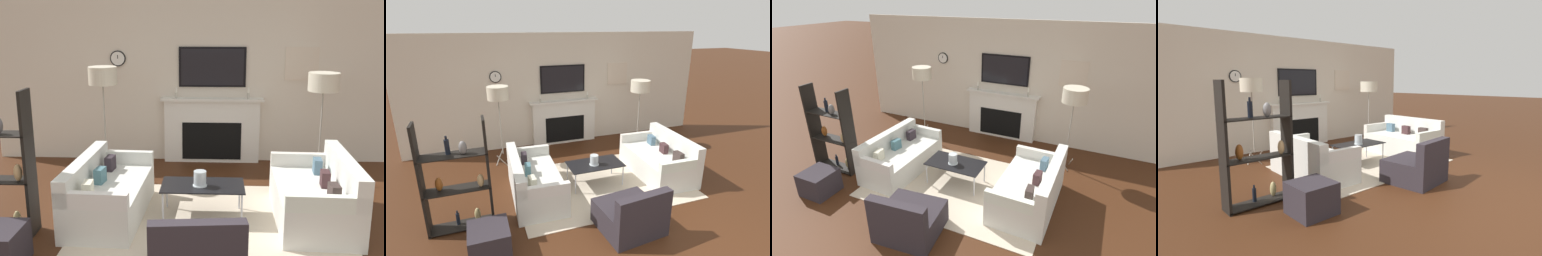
{
  "view_description": "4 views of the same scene",
  "coord_description": "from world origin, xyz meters",
  "views": [
    {
      "loc": [
        0.02,
        -2.42,
        2.4
      ],
      "look_at": [
        -0.25,
        3.26,
        1.01
      ],
      "focal_mm": 42.0,
      "sensor_mm": 36.0,
      "label": 1
    },
    {
      "loc": [
        -2.09,
        -1.89,
        2.86
      ],
      "look_at": [
        -0.22,
        3.35,
        0.94
      ],
      "focal_mm": 28.0,
      "sensor_mm": 36.0,
      "label": 2
    },
    {
      "loc": [
        2.0,
        -1.37,
        3.17
      ],
      "look_at": [
        -0.24,
        3.41,
        0.81
      ],
      "focal_mm": 28.0,
      "sensor_mm": 36.0,
      "label": 3
    },
    {
      "loc": [
        -4.12,
        -1.46,
        1.65
      ],
      "look_at": [
        -0.18,
        2.92,
        0.72
      ],
      "focal_mm": 28.0,
      "sensor_mm": 36.0,
      "label": 4
    }
  ],
  "objects": [
    {
      "name": "armchair",
      "position": [
        -0.13,
        1.34,
        0.24
      ],
      "size": [
        0.92,
        0.88,
        0.74
      ],
      "color": "#2A252A",
      "rests_on": "ground_plane"
    },
    {
      "name": "fireplace_wall",
      "position": [
        0.0,
        5.11,
        1.22
      ],
      "size": [
        7.49,
        0.28,
        2.7
      ],
      "color": "beige",
      "rests_on": "ground_plane"
    },
    {
      "name": "shelf_unit",
      "position": [
        -2.44,
        2.23,
        0.78
      ],
      "size": [
        0.92,
        0.28,
        1.66
      ],
      "color": "black",
      "rests_on": "ground_plane"
    },
    {
      "name": "coffee_table",
      "position": [
        -0.1,
        2.76,
        0.39
      ],
      "size": [
        1.01,
        0.56,
        0.42
      ],
      "color": "black",
      "rests_on": "ground_plane"
    },
    {
      "name": "floor_lamp_left",
      "position": [
        -1.63,
        4.18,
        1.55
      ],
      "size": [
        0.42,
        0.42,
        1.72
      ],
      "color": "#9E998E",
      "rests_on": "ground_plane"
    },
    {
      "name": "area_rug",
      "position": [
        0.0,
        2.72,
        0.01
      ],
      "size": [
        3.17,
        2.19,
        0.01
      ],
      "color": "beige",
      "rests_on": "ground_plane"
    },
    {
      "name": "couch_right",
      "position": [
        1.28,
        2.72,
        0.29
      ],
      "size": [
        0.92,
        1.64,
        0.81
      ],
      "color": "silver",
      "rests_on": "ground_plane"
    },
    {
      "name": "hurricane_candle",
      "position": [
        -0.13,
        2.72,
        0.5
      ],
      "size": [
        0.18,
        0.18,
        0.19
      ],
      "color": "silver",
      "rests_on": "coffee_table"
    },
    {
      "name": "ottoman",
      "position": [
        -2.1,
        1.5,
        0.21
      ],
      "size": [
        0.52,
        0.52,
        0.41
      ],
      "color": "#2A252A",
      "rests_on": "ground_plane"
    },
    {
      "name": "couch_left",
      "position": [
        -1.27,
        2.72,
        0.28
      ],
      "size": [
        0.87,
        1.67,
        0.74
      ],
      "color": "silver",
      "rests_on": "ground_plane"
    },
    {
      "name": "floor_lamp_right",
      "position": [
        1.63,
        4.18,
        1.48
      ],
      "size": [
        0.45,
        0.45,
        1.64
      ],
      "color": "#9E998E",
      "rests_on": "ground_plane"
    }
  ]
}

